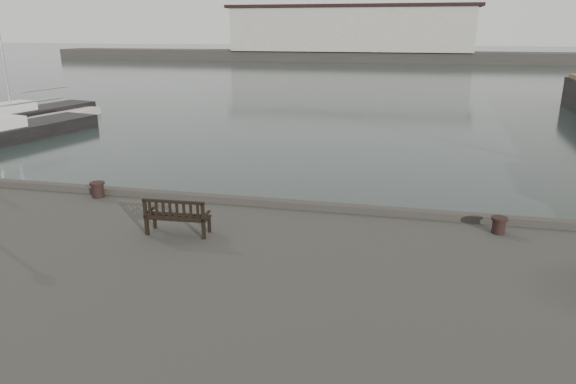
% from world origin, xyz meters
% --- Properties ---
extents(ground, '(400.00, 400.00, 0.00)m').
position_xyz_m(ground, '(0.00, 0.00, 0.00)').
color(ground, black).
rests_on(ground, ground).
extents(breakwater, '(140.00, 9.50, 12.20)m').
position_xyz_m(breakwater, '(-4.56, 92.00, 4.30)').
color(breakwater, '#383530').
rests_on(breakwater, ground).
extents(bench, '(1.50, 0.58, 0.85)m').
position_xyz_m(bench, '(-1.43, -2.55, 1.83)').
color(bench, black).
rests_on(bench, quay).
extents(bollard_left, '(0.47, 0.47, 0.43)m').
position_xyz_m(bollard_left, '(-4.82, -0.50, 1.78)').
color(bollard_left, black).
rests_on(bollard_left, quay).
extents(bollard_right, '(0.46, 0.46, 0.39)m').
position_xyz_m(bollard_right, '(5.85, -0.86, 1.76)').
color(bollard_right, black).
rests_on(bollard_right, quay).
extents(yacht_b, '(4.82, 11.82, 15.05)m').
position_xyz_m(yacht_b, '(-22.25, 17.33, 0.25)').
color(yacht_b, black).
rests_on(yacht_b, ground).
extents(yacht_c, '(5.10, 11.76, 15.12)m').
position_xyz_m(yacht_c, '(-18.58, 11.68, 0.24)').
color(yacht_c, black).
rests_on(yacht_c, ground).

